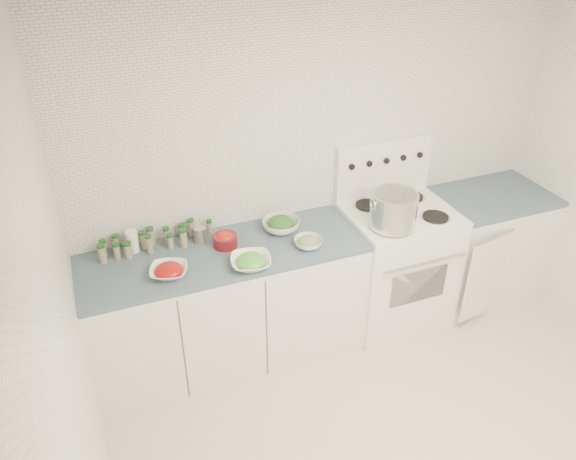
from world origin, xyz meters
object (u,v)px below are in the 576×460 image
(stove, at_px, (394,261))
(stock_pot, at_px, (394,208))
(bowl_tomato, at_px, (169,271))
(bowl_snowpea, at_px, (251,262))

(stove, bearing_deg, stock_pot, -135.16)
(stove, relative_size, stock_pot, 4.05)
(bowl_tomato, bearing_deg, stock_pot, -1.71)
(stock_pot, relative_size, bowl_snowpea, 1.13)
(stove, relative_size, bowl_tomato, 4.79)
(stove, distance_m, bowl_snowpea, 1.29)
(stove, xyz_separation_m, bowl_snowpea, (-1.19, -0.22, 0.44))
(stove, xyz_separation_m, bowl_tomato, (-1.68, -0.12, 0.44))
(stock_pot, bearing_deg, bowl_snowpea, -177.28)
(stock_pot, distance_m, bowl_tomato, 1.52)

